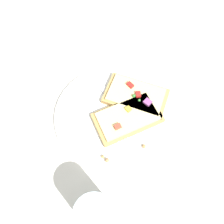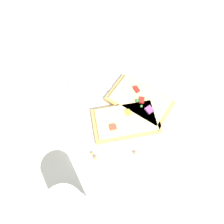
# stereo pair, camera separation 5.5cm
# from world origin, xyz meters

# --- Properties ---
(ground_plane) EXTENTS (4.00, 4.00, 0.00)m
(ground_plane) POSITION_xyz_m (0.00, 0.00, 0.00)
(ground_plane) COLOR beige
(plate) EXTENTS (0.30, 0.30, 0.01)m
(plate) POSITION_xyz_m (0.00, 0.00, 0.01)
(plate) COLOR white
(plate) RESTS_ON ground
(fork) EXTENTS (0.13, 0.20, 0.01)m
(fork) POSITION_xyz_m (0.03, 0.02, 0.01)
(fork) COLOR #B7B7BC
(fork) RESTS_ON plate
(knife) EXTENTS (0.11, 0.18, 0.01)m
(knife) POSITION_xyz_m (-0.01, -0.06, 0.01)
(knife) COLOR #B7B7BC
(knife) RESTS_ON plate
(pizza_slice_main) EXTENTS (0.17, 0.11, 0.03)m
(pizza_slice_main) POSITION_xyz_m (-0.03, 0.03, 0.02)
(pizza_slice_main) COLOR tan
(pizza_slice_main) RESTS_ON plate
(pizza_slice_corner) EXTENTS (0.18, 0.17, 0.03)m
(pizza_slice_corner) POSITION_xyz_m (-0.07, -0.03, 0.02)
(pizza_slice_corner) COLOR tan
(pizza_slice_corner) RESTS_ON plate
(crumb_scatter) EXTENTS (0.11, 0.02, 0.01)m
(crumb_scatter) POSITION_xyz_m (0.01, 0.11, 0.02)
(crumb_scatter) COLOR #AE7E4F
(crumb_scatter) RESTS_ON plate
(drinking_glass) EXTENTS (0.07, 0.07, 0.12)m
(drinking_glass) POSITION_xyz_m (0.10, 0.22, 0.06)
(drinking_glass) COLOR silver
(drinking_glass) RESTS_ON ground
(napkin) EXTENTS (0.13, 0.08, 0.01)m
(napkin) POSITION_xyz_m (-0.09, -0.20, 0.00)
(napkin) COLOR white
(napkin) RESTS_ON ground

